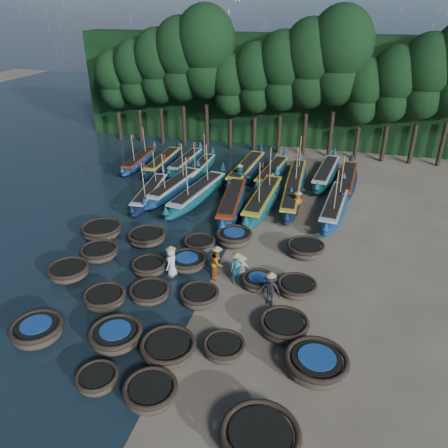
% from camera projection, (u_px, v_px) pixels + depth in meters
% --- Properties ---
extents(ground, '(120.00, 120.00, 0.00)m').
position_uv_depth(ground, '(219.00, 264.00, 23.62)').
color(ground, gray).
rests_on(ground, ground).
extents(foliage_wall, '(40.00, 3.00, 10.00)m').
position_uv_depth(foliage_wall, '(285.00, 91.00, 41.46)').
color(foliage_wall, black).
rests_on(foliage_wall, ground).
extents(coracle_2, '(1.61, 1.61, 0.63)m').
position_uv_depth(coracle_2, '(97.00, 379.00, 16.02)').
color(coracle_2, brown).
rests_on(coracle_2, ground).
extents(coracle_3, '(1.98, 1.98, 0.74)m').
position_uv_depth(coracle_3, '(151.00, 392.00, 15.42)').
color(coracle_3, brown).
rests_on(coracle_3, ground).
extents(coracle_4, '(3.04, 3.04, 0.85)m').
position_uv_depth(coracle_4, '(260.00, 439.00, 13.73)').
color(coracle_4, brown).
rests_on(coracle_4, ground).
extents(coracle_5, '(2.21, 2.21, 0.84)m').
position_uv_depth(coracle_5, '(37.00, 331.00, 18.18)').
color(coracle_5, brown).
rests_on(coracle_5, ground).
extents(coracle_6, '(2.72, 2.72, 0.78)m').
position_uv_depth(coracle_6, '(116.00, 336.00, 17.96)').
color(coracle_6, brown).
rests_on(coracle_6, ground).
extents(coracle_7, '(2.38, 2.38, 0.74)m').
position_uv_depth(coracle_7, '(168.00, 348.00, 17.36)').
color(coracle_7, brown).
rests_on(coracle_7, ground).
extents(coracle_8, '(2.10, 2.10, 0.70)m').
position_uv_depth(coracle_8, '(224.00, 348.00, 17.40)').
color(coracle_8, brown).
rests_on(coracle_8, ground).
extents(coracle_9, '(2.47, 2.47, 0.85)m').
position_uv_depth(coracle_9, '(316.00, 364.00, 16.54)').
color(coracle_9, brown).
rests_on(coracle_9, ground).
extents(coracle_10, '(2.18, 2.18, 0.73)m').
position_uv_depth(coracle_10, '(69.00, 271.00, 22.26)').
color(coracle_10, brown).
rests_on(coracle_10, ground).
extents(coracle_11, '(2.24, 2.24, 0.74)m').
position_uv_depth(coracle_11, '(105.00, 298.00, 20.27)').
color(coracle_11, brown).
rests_on(coracle_11, ground).
extents(coracle_12, '(2.34, 2.34, 0.64)m').
position_uv_depth(coracle_12, '(150.00, 293.00, 20.74)').
color(coracle_12, brown).
rests_on(coracle_12, ground).
extents(coracle_13, '(2.11, 2.11, 0.73)m').
position_uv_depth(coracle_13, '(199.00, 296.00, 20.40)').
color(coracle_13, brown).
rests_on(coracle_13, ground).
extents(coracle_14, '(2.34, 2.34, 0.74)m').
position_uv_depth(coracle_14, '(284.00, 326.00, 18.54)').
color(coracle_14, brown).
rests_on(coracle_14, ground).
extents(coracle_15, '(2.41, 2.41, 0.70)m').
position_uv_depth(coracle_15, '(99.00, 252.00, 23.96)').
color(coracle_15, brown).
rests_on(coracle_15, ground).
extents(coracle_16, '(1.82, 1.82, 0.71)m').
position_uv_depth(coracle_16, '(149.00, 267.00, 22.66)').
color(coracle_16, brown).
rests_on(coracle_16, ground).
extents(coracle_17, '(2.53, 2.53, 0.68)m').
position_uv_depth(coracle_17, '(187.00, 262.00, 23.13)').
color(coracle_17, brown).
rests_on(coracle_17, ground).
extents(coracle_18, '(1.92, 1.92, 0.67)m').
position_uv_depth(coracle_18, '(258.00, 281.00, 21.52)').
color(coracle_18, brown).
rests_on(coracle_18, ground).
extents(coracle_19, '(2.28, 2.28, 0.65)m').
position_uv_depth(coracle_19, '(297.00, 287.00, 21.12)').
color(coracle_19, brown).
rests_on(coracle_19, ground).
extents(coracle_20, '(2.97, 2.97, 0.79)m').
position_uv_depth(coracle_20, '(102.00, 230.00, 26.12)').
color(coracle_20, brown).
rests_on(coracle_20, ground).
extents(coracle_21, '(2.42, 2.42, 0.73)m').
position_uv_depth(coracle_21, '(147.00, 237.00, 25.44)').
color(coracle_21, brown).
rests_on(coracle_21, ground).
extents(coracle_22, '(2.05, 2.05, 0.64)m').
position_uv_depth(coracle_22, '(199.00, 244.00, 24.88)').
color(coracle_22, brown).
rests_on(coracle_22, ground).
extents(coracle_23, '(2.50, 2.50, 0.85)m').
position_uv_depth(coracle_23, '(234.00, 237.00, 25.28)').
color(coracle_23, brown).
rests_on(coracle_23, ground).
extents(coracle_24, '(2.20, 2.20, 0.74)m').
position_uv_depth(coracle_24, '(306.00, 249.00, 24.27)').
color(coracle_24, brown).
rests_on(coracle_24, ground).
extents(long_boat_2, '(2.11, 7.63, 3.26)m').
position_uv_depth(long_boat_2, '(150.00, 193.00, 30.96)').
color(long_boat_2, '#0E1F36').
rests_on(long_boat_2, ground).
extents(long_boat_3, '(2.57, 8.29, 3.55)m').
position_uv_depth(long_boat_3, '(174.00, 187.00, 31.82)').
color(long_boat_3, navy).
rests_on(long_boat_3, ground).
extents(long_boat_4, '(2.98, 8.88, 3.82)m').
position_uv_depth(long_boat_4, '(198.00, 194.00, 30.65)').
color(long_boat_4, '#0F4F57').
rests_on(long_boat_4, ground).
extents(long_boat_5, '(2.45, 8.80, 1.56)m').
position_uv_depth(long_boat_5, '(232.00, 202.00, 29.40)').
color(long_boat_5, navy).
rests_on(long_boat_5, ground).
extents(long_boat_6, '(2.10, 9.20, 3.91)m').
position_uv_depth(long_boat_6, '(263.00, 200.00, 29.67)').
color(long_boat_6, '#0F4F57').
rests_on(long_boat_6, ground).
extents(long_boat_7, '(1.79, 8.18, 1.44)m').
position_uv_depth(long_boat_7, '(291.00, 198.00, 30.12)').
color(long_boat_7, '#0E1F36').
rests_on(long_boat_7, ground).
extents(long_boat_8, '(2.37, 8.73, 3.72)m').
position_uv_depth(long_boat_8, '(335.00, 206.00, 28.84)').
color(long_boat_8, navy).
rests_on(long_boat_8, ground).
extents(long_boat_9, '(1.60, 7.39, 3.14)m').
position_uv_depth(long_boat_9, '(140.00, 161.00, 37.22)').
color(long_boat_9, navy).
rests_on(long_boat_9, ground).
extents(long_boat_10, '(1.45, 8.00, 1.41)m').
position_uv_depth(long_boat_10, '(163.00, 162.00, 36.73)').
color(long_boat_10, '#0E1F36').
rests_on(long_boat_10, ground).
extents(long_boat_11, '(1.62, 7.31, 1.29)m').
position_uv_depth(long_boat_11, '(186.00, 162.00, 36.95)').
color(long_boat_11, '#0F4F57').
rests_on(long_boat_11, ground).
extents(long_boat_12, '(1.47, 7.30, 3.10)m').
position_uv_depth(long_boat_12, '(200.00, 169.00, 35.49)').
color(long_boat_12, '#0F4F57').
rests_on(long_boat_12, ground).
extents(long_boat_13, '(2.27, 9.16, 1.62)m').
position_uv_depth(long_boat_13, '(246.00, 170.00, 34.89)').
color(long_boat_13, '#0E1F36').
rests_on(long_boat_13, ground).
extents(long_boat_14, '(2.35, 8.06, 1.43)m').
position_uv_depth(long_boat_14, '(272.00, 173.00, 34.51)').
color(long_boat_14, navy).
rests_on(long_boat_14, ground).
extents(long_boat_15, '(1.66, 8.23, 3.50)m').
position_uv_depth(long_boat_15, '(296.00, 178.00, 33.52)').
color(long_boat_15, navy).
rests_on(long_boat_15, ground).
extents(long_boat_16, '(2.39, 8.53, 1.51)m').
position_uv_depth(long_boat_16, '(326.00, 173.00, 34.26)').
color(long_boat_16, '#0F4F57').
rests_on(long_boat_16, ground).
extents(long_boat_17, '(2.07, 8.60, 1.52)m').
position_uv_depth(long_boat_17, '(346.00, 181.00, 32.81)').
color(long_boat_17, '#0E1F36').
rests_on(long_boat_17, ground).
extents(fisherman_0, '(0.62, 0.87, 1.89)m').
position_uv_depth(fisherman_0, '(172.00, 261.00, 22.22)').
color(fisherman_0, silver).
rests_on(fisherman_0, ground).
extents(fisherman_1, '(0.69, 0.53, 1.90)m').
position_uv_depth(fisherman_1, '(237.00, 267.00, 21.62)').
color(fisherman_1, '#1B6772').
rests_on(fisherman_1, ground).
extents(fisherman_2, '(0.69, 0.87, 1.95)m').
position_uv_depth(fisherman_2, '(217.00, 262.00, 22.10)').
color(fisherman_2, '#BD5D19').
rests_on(fisherman_2, ground).
extents(fisherman_3, '(1.19, 0.86, 1.86)m').
position_uv_depth(fisherman_3, '(270.00, 289.00, 20.17)').
color(fisherman_3, black).
rests_on(fisherman_3, ground).
extents(fisherman_4, '(0.93, 0.83, 1.71)m').
position_uv_depth(fisherman_4, '(241.00, 269.00, 21.71)').
color(fisherman_4, silver).
rests_on(fisherman_4, ground).
extents(fisherman_5, '(1.75, 1.17, 2.01)m').
position_uv_depth(fisherman_5, '(240.00, 176.00, 32.71)').
color(fisherman_5, '#1B6772').
rests_on(fisherman_5, ground).
extents(fisherman_6, '(0.88, 0.74, 1.74)m').
position_uv_depth(fisherman_6, '(297.00, 202.00, 28.80)').
color(fisherman_6, '#BD5D19').
rests_on(fisherman_6, ground).
extents(tree_0, '(3.68, 3.68, 8.68)m').
position_uv_depth(tree_0, '(114.00, 79.00, 41.72)').
color(tree_0, black).
rests_on(tree_0, ground).
extents(tree_1, '(4.09, 4.09, 9.65)m').
position_uv_depth(tree_1, '(136.00, 72.00, 40.88)').
color(tree_1, black).
rests_on(tree_1, ground).
extents(tree_2, '(4.51, 4.51, 10.63)m').
position_uv_depth(tree_2, '(158.00, 66.00, 40.03)').
color(tree_2, black).
rests_on(tree_2, ground).
extents(tree_3, '(4.92, 4.92, 11.60)m').
position_uv_depth(tree_3, '(181.00, 59.00, 39.19)').
color(tree_3, black).
rests_on(tree_3, ground).
extents(tree_4, '(5.34, 5.34, 12.58)m').
position_uv_depth(tree_4, '(205.00, 51.00, 38.35)').
color(tree_4, black).
rests_on(tree_4, ground).
extents(tree_5, '(3.68, 3.68, 8.68)m').
position_uv_depth(tree_5, '(231.00, 84.00, 39.06)').
color(tree_5, black).
rests_on(tree_5, ground).
extents(tree_6, '(4.09, 4.09, 9.65)m').
position_uv_depth(tree_6, '(256.00, 77.00, 38.21)').
color(tree_6, black).
rests_on(tree_6, ground).
extents(tree_7, '(4.51, 4.51, 10.63)m').
position_uv_depth(tree_7, '(283.00, 70.00, 37.37)').
color(tree_7, black).
rests_on(tree_7, ground).
extents(tree_8, '(4.92, 4.92, 11.60)m').
position_uv_depth(tree_8, '(310.00, 63.00, 36.53)').
color(tree_8, black).
rests_on(tree_8, ground).
extents(tree_9, '(5.34, 5.34, 12.58)m').
position_uv_depth(tree_9, '(340.00, 55.00, 35.68)').
color(tree_9, black).
rests_on(tree_9, ground).
extents(tree_10, '(3.68, 3.68, 8.68)m').
position_uv_depth(tree_10, '(364.00, 90.00, 36.39)').
color(tree_10, black).
rests_on(tree_10, ground).
extents(tree_11, '(4.09, 4.09, 9.65)m').
position_uv_depth(tree_11, '(394.00, 83.00, 35.55)').
color(tree_11, black).
rests_on(tree_11, ground).
extents(tree_12, '(4.51, 4.51, 10.63)m').
position_uv_depth(tree_12, '(426.00, 76.00, 34.71)').
color(tree_12, black).
rests_on(tree_12, ground).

